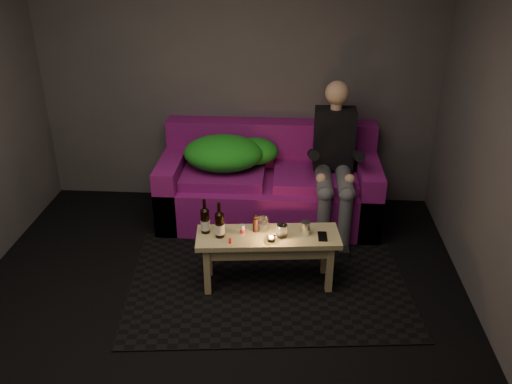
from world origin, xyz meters
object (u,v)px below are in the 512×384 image
sofa (269,186)px  steel_cup (305,228)px  person (334,158)px  beer_bottle_b (220,224)px  coffee_table (268,244)px  beer_bottle_a (205,220)px

sofa → steel_cup: bearing=-73.4°
sofa → steel_cup: size_ratio=19.62×
person → beer_bottle_b: person is taller
steel_cup → sofa: bearing=106.6°
sofa → coffee_table: bearing=-88.0°
coffee_table → steel_cup: bearing=6.8°
sofa → person: size_ratio=1.50×
sofa → person: bearing=-15.7°
person → beer_bottle_b: bearing=-132.3°
coffee_table → steel_cup: (0.29, 0.03, 0.14)m
steel_cup → person: bearing=74.0°
beer_bottle_a → steel_cup: beer_bottle_a is taller
coffee_table → beer_bottle_a: 0.53m
sofa → steel_cup: 1.19m
person → beer_bottle_a: person is taller
person → steel_cup: size_ratio=13.10×
coffee_table → steel_cup: 0.33m
sofa → coffee_table: size_ratio=1.80×
person → coffee_table: person is taller
beer_bottle_a → beer_bottle_b: (0.12, -0.06, 0.00)m
sofa → steel_cup: (0.33, -1.13, 0.19)m
person → beer_bottle_b: size_ratio=4.73×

